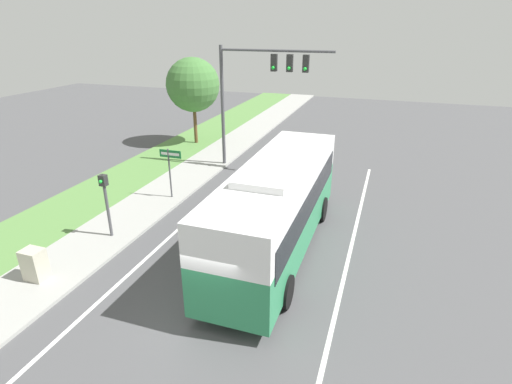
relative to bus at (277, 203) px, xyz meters
name	(u,v)px	position (x,y,z in m)	size (l,w,h in m)	color
ground_plane	(210,314)	(-0.86, -4.24, -2.02)	(80.00, 80.00, 0.00)	#4C4C4F
sidewalk	(49,274)	(-7.06, -4.24, -1.96)	(2.80, 80.00, 0.12)	#9E9E99
lane_divider_near	(111,290)	(-4.46, -4.24, -2.01)	(0.14, 30.00, 0.01)	silver
lane_divider_far	(329,342)	(2.74, -4.24, -2.01)	(0.14, 30.00, 0.01)	silver
bus	(277,203)	(0.00, 0.00, 0.00)	(2.70, 10.11, 3.67)	#2D8956
signal_gantry	(257,81)	(-3.76, 8.72, 3.16)	(6.49, 0.41, 7.06)	#4C4C51
pedestrian_signal	(105,196)	(-6.67, -1.29, -0.11)	(0.28, 0.34, 2.77)	#4C4C51
street_sign	(170,165)	(-6.29, 3.01, -0.22)	(1.15, 0.08, 2.62)	#4C4C51
utility_cabinet	(35,264)	(-7.14, -4.62, -1.34)	(0.70, 0.57, 1.11)	#B7B29E
roadside_tree	(193,85)	(-9.72, 12.41, 2.20)	(3.71, 3.71, 5.98)	brown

